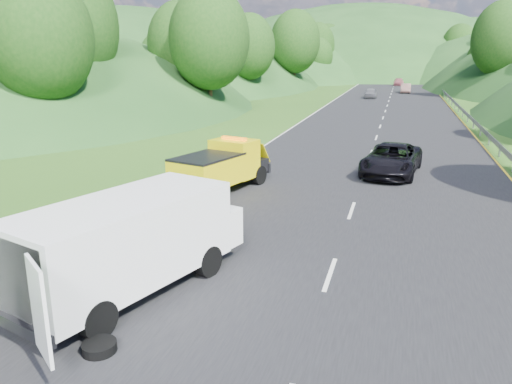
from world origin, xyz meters
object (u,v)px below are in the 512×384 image
(child, at_px, (174,226))
(passing_suv, at_px, (391,174))
(tow_truck, at_px, (222,166))
(suitcase, at_px, (135,212))
(spare_tire, at_px, (100,352))
(worker, at_px, (113,302))
(woman, at_px, (186,218))
(white_van, at_px, (131,240))

(child, bearing_deg, passing_suv, 62.14)
(tow_truck, bearing_deg, suitcase, -93.84)
(suitcase, bearing_deg, spare_tire, -65.47)
(worker, bearing_deg, woman, 90.96)
(worker, relative_size, spare_tire, 2.30)
(suitcase, bearing_deg, woman, 22.22)
(tow_truck, relative_size, passing_suv, 1.02)
(spare_tire, xyz_separation_m, passing_suv, (5.27, 17.64, 0.00))
(tow_truck, relative_size, woman, 3.57)
(tow_truck, bearing_deg, passing_suv, 52.13)
(tow_truck, height_order, worker, tow_truck)
(passing_suv, bearing_deg, suitcase, -124.23)
(worker, distance_m, passing_suv, 16.86)
(spare_tire, bearing_deg, tow_truck, 98.41)
(woman, distance_m, child, 1.01)
(child, xyz_separation_m, suitcase, (-1.71, 0.31, 0.29))
(suitcase, height_order, passing_suv, passing_suv)
(tow_truck, xyz_separation_m, worker, (0.95, -10.50, -1.10))
(passing_suv, bearing_deg, woman, -120.21)
(tow_truck, distance_m, worker, 10.60)
(spare_tire, distance_m, passing_suv, 18.41)
(woman, height_order, worker, worker)
(tow_truck, height_order, passing_suv, tow_truck)
(tow_truck, xyz_separation_m, passing_suv, (7.11, 5.20, -1.10))
(worker, xyz_separation_m, passing_suv, (6.16, 15.70, 0.00))
(suitcase, bearing_deg, white_van, -60.93)
(spare_tire, bearing_deg, white_van, 104.55)
(child, distance_m, spare_tire, 7.66)
(woman, height_order, passing_suv, woman)
(suitcase, distance_m, passing_suv, 13.25)
(tow_truck, xyz_separation_m, suitcase, (-1.69, -4.70, -0.81))
(child, height_order, passing_suv, passing_suv)
(child, distance_m, passing_suv, 12.43)
(white_van, bearing_deg, passing_suv, 85.96)
(woman, relative_size, passing_suv, 0.29)
(white_van, height_order, woman, white_van)
(child, bearing_deg, spare_tire, -69.30)
(tow_truck, distance_m, spare_tire, 12.63)
(woman, height_order, suitcase, woman)
(worker, height_order, passing_suv, worker)
(child, height_order, suitcase, suitcase)
(spare_tire, bearing_deg, passing_suv, 73.37)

